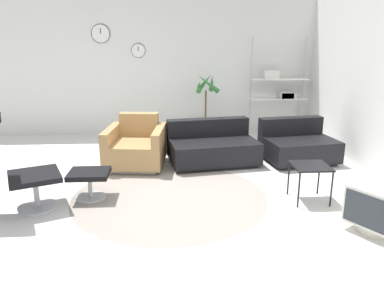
{
  "coord_description": "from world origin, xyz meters",
  "views": [
    {
      "loc": [
        0.06,
        -4.27,
        1.85
      ],
      "look_at": [
        0.34,
        0.38,
        0.55
      ],
      "focal_mm": 35.0,
      "sensor_mm": 36.0,
      "label": 1
    }
  ],
  "objects_px": {
    "couch_low": "(212,148)",
    "side_table": "(310,169)",
    "shelf_unit": "(279,87)",
    "ottoman": "(89,178)",
    "armchair_red": "(136,148)",
    "crt_television": "(379,208)",
    "couch_second": "(297,146)",
    "potted_plant": "(206,114)"
  },
  "relations": [
    {
      "from": "couch_low",
      "to": "side_table",
      "type": "distance_m",
      "value": 1.81
    },
    {
      "from": "couch_low",
      "to": "shelf_unit",
      "type": "xyz_separation_m",
      "value": [
        1.51,
        1.71,
        0.71
      ]
    },
    {
      "from": "side_table",
      "to": "ottoman",
      "type": "bearing_deg",
      "value": 175.16
    },
    {
      "from": "armchair_red",
      "to": "side_table",
      "type": "xyz_separation_m",
      "value": [
        2.15,
        -1.43,
        0.11
      ]
    },
    {
      "from": "ottoman",
      "to": "armchair_red",
      "type": "relative_size",
      "value": 0.48
    },
    {
      "from": "ottoman",
      "to": "crt_television",
      "type": "relative_size",
      "value": 0.7
    },
    {
      "from": "ottoman",
      "to": "shelf_unit",
      "type": "distance_m",
      "value": 4.39
    },
    {
      "from": "shelf_unit",
      "to": "side_table",
      "type": "bearing_deg",
      "value": -99.28
    },
    {
      "from": "ottoman",
      "to": "couch_low",
      "type": "height_order",
      "value": "couch_low"
    },
    {
      "from": "crt_television",
      "to": "side_table",
      "type": "bearing_deg",
      "value": -4.83
    },
    {
      "from": "crt_television",
      "to": "ottoman",
      "type": "bearing_deg",
      "value": 39.44
    },
    {
      "from": "side_table",
      "to": "couch_second",
      "type": "bearing_deg",
      "value": 76.4
    },
    {
      "from": "armchair_red",
      "to": "potted_plant",
      "type": "distance_m",
      "value": 2.04
    },
    {
      "from": "side_table",
      "to": "potted_plant",
      "type": "relative_size",
      "value": 0.35
    },
    {
      "from": "side_table",
      "to": "crt_television",
      "type": "relative_size",
      "value": 0.65
    },
    {
      "from": "couch_second",
      "to": "side_table",
      "type": "xyz_separation_m",
      "value": [
        -0.37,
        -1.53,
        0.15
      ]
    },
    {
      "from": "ottoman",
      "to": "armchair_red",
      "type": "bearing_deg",
      "value": 69.34
    },
    {
      "from": "crt_television",
      "to": "armchair_red",
      "type": "bearing_deg",
      "value": 17.01
    },
    {
      "from": "couch_low",
      "to": "shelf_unit",
      "type": "relative_size",
      "value": 0.75
    },
    {
      "from": "ottoman",
      "to": "couch_low",
      "type": "relative_size",
      "value": 0.33
    },
    {
      "from": "couch_second",
      "to": "potted_plant",
      "type": "xyz_separation_m",
      "value": [
        -1.31,
        1.54,
        0.22
      ]
    },
    {
      "from": "side_table",
      "to": "couch_low",
      "type": "bearing_deg",
      "value": 123.23
    },
    {
      "from": "side_table",
      "to": "potted_plant",
      "type": "bearing_deg",
      "value": 107.04
    },
    {
      "from": "ottoman",
      "to": "couch_low",
      "type": "xyz_separation_m",
      "value": [
        1.62,
        1.29,
        -0.01
      ]
    },
    {
      "from": "side_table",
      "to": "crt_television",
      "type": "bearing_deg",
      "value": -62.76
    },
    {
      "from": "crt_television",
      "to": "potted_plant",
      "type": "height_order",
      "value": "potted_plant"
    },
    {
      "from": "crt_television",
      "to": "shelf_unit",
      "type": "bearing_deg",
      "value": -33.79
    },
    {
      "from": "armchair_red",
      "to": "shelf_unit",
      "type": "relative_size",
      "value": 0.51
    },
    {
      "from": "armchair_red",
      "to": "crt_television",
      "type": "height_order",
      "value": "armchair_red"
    },
    {
      "from": "side_table",
      "to": "potted_plant",
      "type": "height_order",
      "value": "potted_plant"
    },
    {
      "from": "armchair_red",
      "to": "side_table",
      "type": "relative_size",
      "value": 2.22
    },
    {
      "from": "couch_second",
      "to": "side_table",
      "type": "bearing_deg",
      "value": 67.41
    },
    {
      "from": "ottoman",
      "to": "armchair_red",
      "type": "distance_m",
      "value": 1.29
    },
    {
      "from": "couch_low",
      "to": "crt_television",
      "type": "distance_m",
      "value": 2.68
    },
    {
      "from": "couch_second",
      "to": "crt_television",
      "type": "distance_m",
      "value": 2.32
    },
    {
      "from": "armchair_red",
      "to": "couch_low",
      "type": "xyz_separation_m",
      "value": [
        1.17,
        0.08,
        -0.04
      ]
    },
    {
      "from": "couch_second",
      "to": "potted_plant",
      "type": "bearing_deg",
      "value": -58.58
    },
    {
      "from": "couch_second",
      "to": "crt_television",
      "type": "bearing_deg",
      "value": 81.89
    },
    {
      "from": "crt_television",
      "to": "shelf_unit",
      "type": "height_order",
      "value": "shelf_unit"
    },
    {
      "from": "ottoman",
      "to": "side_table",
      "type": "xyz_separation_m",
      "value": [
        2.61,
        -0.22,
        0.14
      ]
    },
    {
      "from": "side_table",
      "to": "shelf_unit",
      "type": "distance_m",
      "value": 3.31
    },
    {
      "from": "couch_second",
      "to": "potted_plant",
      "type": "height_order",
      "value": "potted_plant"
    }
  ]
}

